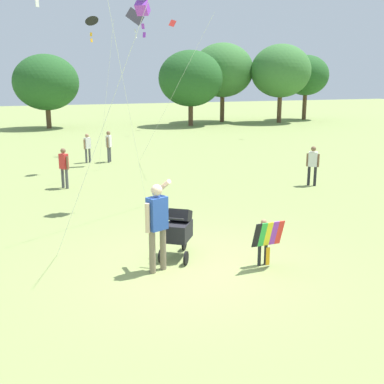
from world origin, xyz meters
TOP-DOWN VIEW (x-y plane):
  - ground_plane at (0.00, 0.00)m, footprint 120.00×120.00m
  - treeline_distant at (6.33, 27.39)m, footprint 45.89×6.94m
  - child_with_butterfly_kite at (1.33, -0.44)m, footprint 0.62×0.34m
  - person_adult_flyer at (-0.68, 0.09)m, footprint 0.55×0.64m
  - stroller at (-0.04, 0.65)m, footprint 0.90×1.05m
  - kite_orange_delta at (2.29, 11.71)m, footprint 2.35×3.85m
  - kite_green_novelty at (0.23, 10.71)m, footprint 0.68×2.34m
  - kite_blue_high at (0.50, 4.83)m, footprint 1.68×2.47m
  - person_red_shirt at (0.14, 12.65)m, footprint 0.36×0.29m
  - person_couple_left at (1.03, 12.45)m, footprint 0.30×0.39m
  - person_kid_running at (-1.43, 7.96)m, footprint 0.31×0.38m
  - person_back_turned at (6.50, 5.23)m, footprint 0.34×0.33m

SIDE VIEW (x-z plane):
  - ground_plane at x=0.00m, z-range 0.00..0.00m
  - child_with_butterfly_kite at x=1.33m, z-range 0.11..1.06m
  - stroller at x=-0.04m, z-range 0.09..1.12m
  - person_red_shirt at x=0.14m, z-range 0.11..1.38m
  - person_kid_running at x=-1.43m, z-range 0.12..1.47m
  - person_back_turned at x=6.50m, z-range 0.12..1.48m
  - person_couple_left at x=1.03m, z-range 0.12..1.48m
  - person_adult_flyer at x=-0.68m, z-range 0.14..1.91m
  - treeline_distant at x=6.33m, z-range 0.55..6.98m
  - kite_blue_high at x=0.50m, z-range 2.58..8.59m
  - kite_green_novelty at x=0.23m, z-range 2.65..8.53m
  - kite_orange_delta at x=2.29m, z-range 2.52..8.97m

